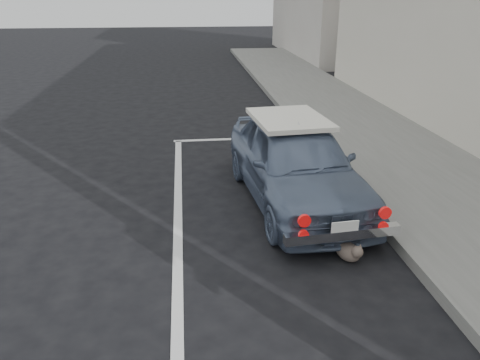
% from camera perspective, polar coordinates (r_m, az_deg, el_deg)
% --- Properties ---
extents(ground, '(80.00, 80.00, 0.00)m').
position_cam_1_polar(ground, '(4.48, 4.70, -20.39)').
color(ground, black).
rests_on(ground, ground).
extents(pline_front, '(3.00, 0.12, 0.01)m').
position_cam_1_polar(pline_front, '(10.25, 0.35, 5.06)').
color(pline_front, silver).
rests_on(pline_front, ground).
extents(pline_side, '(0.12, 7.00, 0.01)m').
position_cam_1_polar(pline_side, '(6.92, -7.57, -3.91)').
color(pline_side, silver).
rests_on(pline_side, ground).
extents(retro_coupe, '(1.81, 3.84, 1.27)m').
position_cam_1_polar(retro_coupe, '(7.05, 6.76, 2.27)').
color(retro_coupe, slate).
rests_on(retro_coupe, ground).
extents(cat, '(0.34, 0.52, 0.29)m').
position_cam_1_polar(cat, '(5.80, 13.14, -8.39)').
color(cat, brown).
rests_on(cat, ground).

